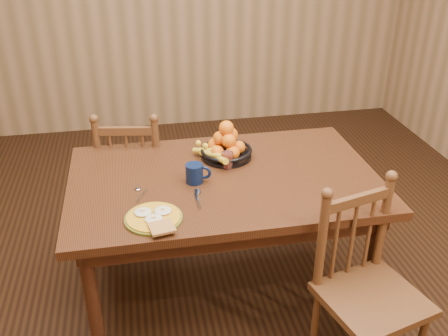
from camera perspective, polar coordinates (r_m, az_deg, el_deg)
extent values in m
cube|color=black|center=(3.05, 0.00, -13.43)|extent=(4.50, 5.00, 0.01)
cube|color=black|center=(2.61, 0.00, -1.40)|extent=(1.60, 1.00, 0.04)
cube|color=black|center=(3.01, -1.50, 1.30)|extent=(1.40, 0.04, 0.10)
cube|color=black|center=(2.31, 1.97, -8.05)|extent=(1.40, 0.04, 0.10)
cube|color=black|center=(2.86, 14.34, -1.27)|extent=(0.04, 0.84, 0.10)
cube|color=black|center=(2.63, -15.62, -4.18)|extent=(0.04, 0.84, 0.10)
cylinder|color=black|center=(2.49, -14.72, -14.93)|extent=(0.07, 0.07, 0.70)
cylinder|color=black|center=(2.72, 16.58, -10.97)|extent=(0.07, 0.07, 0.70)
cylinder|color=black|center=(3.13, -14.16, -4.94)|extent=(0.07, 0.07, 0.70)
cylinder|color=black|center=(3.31, 10.66, -2.50)|extent=(0.07, 0.07, 0.70)
cube|color=#492816|center=(3.29, -10.09, -1.19)|extent=(0.48, 0.46, 0.04)
cylinder|color=#492816|center=(3.52, -6.68, -3.04)|extent=(0.03, 0.03, 0.41)
cylinder|color=#492816|center=(3.57, -12.17, -3.05)|extent=(0.03, 0.03, 0.41)
cylinder|color=#492816|center=(3.25, -7.13, -6.01)|extent=(0.03, 0.03, 0.41)
cylinder|color=#492816|center=(3.30, -13.09, -5.98)|extent=(0.03, 0.03, 0.41)
cylinder|color=#492816|center=(2.99, -7.70, 1.25)|extent=(0.04, 0.04, 0.49)
cylinder|color=#492816|center=(3.05, -14.11, 1.16)|extent=(0.04, 0.04, 0.49)
cylinder|color=#492816|center=(3.04, -10.85, 0.41)|extent=(0.02, 0.02, 0.38)
cube|color=#492816|center=(2.94, -11.23, 4.18)|extent=(0.34, 0.08, 0.05)
cube|color=#492816|center=(2.42, 16.59, -14.20)|extent=(0.51, 0.50, 0.04)
cylinder|color=#492816|center=(2.58, 10.34, -17.13)|extent=(0.03, 0.03, 0.42)
cylinder|color=#492816|center=(2.75, 16.50, -14.48)|extent=(0.03, 0.03, 0.42)
cylinder|color=#492816|center=(2.27, 11.10, -8.31)|extent=(0.04, 0.04, 0.50)
cylinder|color=#492816|center=(2.47, 17.72, -5.99)|extent=(0.04, 0.04, 0.50)
cylinder|color=#492816|center=(2.40, 14.42, -8.06)|extent=(0.02, 0.02, 0.39)
cube|color=#492816|center=(2.27, 15.08, -3.54)|extent=(0.34, 0.12, 0.05)
cylinder|color=#59601E|center=(2.28, -8.05, -5.73)|extent=(0.26, 0.26, 0.01)
cylinder|color=gold|center=(2.28, -8.07, -5.58)|extent=(0.24, 0.24, 0.01)
ellipsoid|color=silver|center=(2.30, -9.26, -4.97)|extent=(0.08, 0.08, 0.01)
cube|color=#F2E08C|center=(2.30, -9.28, -4.75)|extent=(0.02, 0.02, 0.01)
ellipsoid|color=silver|center=(2.30, -7.01, -4.84)|extent=(0.08, 0.08, 0.01)
cube|color=#F2E08C|center=(2.29, -7.03, -4.61)|extent=(0.02, 0.02, 0.01)
ellipsoid|color=silver|center=(2.25, -8.03, -5.77)|extent=(0.08, 0.08, 0.01)
cube|color=#F2E08C|center=(2.24, -8.05, -5.54)|extent=(0.02, 0.02, 0.01)
cube|color=brown|center=(2.19, -7.12, -6.76)|extent=(0.12, 0.12, 0.01)
cube|color=silver|center=(2.39, -3.03, -3.75)|extent=(0.01, 0.15, 0.00)
cube|color=silver|center=(2.47, -3.03, -2.69)|extent=(0.03, 0.05, 0.00)
cube|color=silver|center=(2.46, -9.40, -3.13)|extent=(0.06, 0.11, 0.00)
ellipsoid|color=silver|center=(2.53, -9.81, -2.27)|extent=(0.03, 0.04, 0.01)
cylinder|color=#091635|center=(2.53, -3.41, -0.63)|extent=(0.09, 0.09, 0.10)
torus|color=#091635|center=(2.54, -2.24, -0.52)|extent=(0.07, 0.04, 0.07)
cylinder|color=black|center=(2.51, -3.44, 0.29)|extent=(0.08, 0.08, 0.00)
cylinder|color=silver|center=(2.67, 0.40, 0.92)|extent=(0.06, 0.06, 0.09)
cylinder|color=maroon|center=(2.67, 0.40, 0.79)|extent=(0.05, 0.05, 0.07)
cylinder|color=black|center=(2.79, 0.26, 1.42)|extent=(0.28, 0.28, 0.02)
torus|color=black|center=(2.78, 0.27, 2.06)|extent=(0.29, 0.29, 0.02)
cylinder|color=black|center=(2.80, 0.26, 1.27)|extent=(0.10, 0.10, 0.01)
sphere|color=orange|center=(2.78, 1.68, 2.40)|extent=(0.07, 0.07, 0.07)
sphere|color=orange|center=(2.83, 0.44, 2.94)|extent=(0.08, 0.08, 0.08)
sphere|color=orange|center=(2.80, -1.04, 2.62)|extent=(0.08, 0.08, 0.08)
sphere|color=orange|center=(2.73, -0.74, 1.81)|extent=(0.07, 0.07, 0.07)
sphere|color=orange|center=(2.72, 0.99, 1.75)|extent=(0.08, 0.08, 0.08)
sphere|color=orange|center=(2.78, 0.76, 3.83)|extent=(0.08, 0.08, 0.08)
sphere|color=orange|center=(2.75, -0.49, 3.48)|extent=(0.07, 0.07, 0.07)
sphere|color=orange|center=(2.71, 0.54, 3.14)|extent=(0.08, 0.08, 0.08)
sphere|color=orange|center=(2.72, 0.27, 4.59)|extent=(0.08, 0.08, 0.08)
cylinder|color=yellow|center=(2.73, -1.43, 1.54)|extent=(0.10, 0.17, 0.07)
cylinder|color=yellow|center=(2.77, -2.01, 1.96)|extent=(0.14, 0.15, 0.07)
cylinder|color=yellow|center=(2.69, -0.62, 1.12)|extent=(0.06, 0.18, 0.07)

